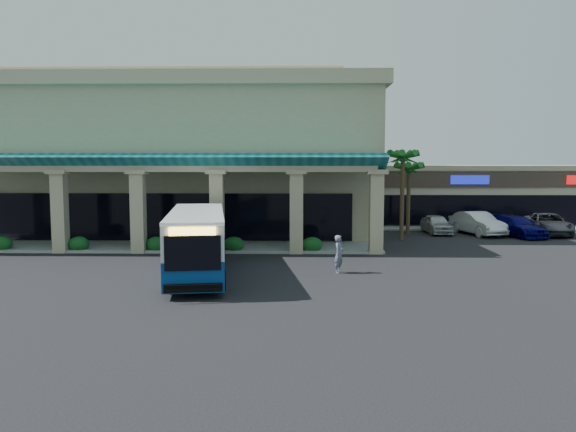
{
  "coord_description": "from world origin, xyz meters",
  "views": [
    {
      "loc": [
        1.67,
        -26.37,
        5.14
      ],
      "look_at": [
        1.04,
        4.45,
        2.2
      ],
      "focal_mm": 35.0,
      "sensor_mm": 36.0,
      "label": 1
    }
  ],
  "objects_px": {
    "transit_bus": "(197,243)",
    "car_gray": "(547,224)",
    "car_silver": "(436,224)",
    "car_white": "(477,223)",
    "pedestrian": "(339,254)",
    "car_red": "(516,226)"
  },
  "relations": [
    {
      "from": "pedestrian",
      "to": "car_gray",
      "type": "relative_size",
      "value": 0.32
    },
    {
      "from": "transit_bus",
      "to": "car_silver",
      "type": "xyz_separation_m",
      "value": [
        14.66,
        15.32,
        -0.77
      ]
    },
    {
      "from": "pedestrian",
      "to": "car_red",
      "type": "relative_size",
      "value": 0.35
    },
    {
      "from": "car_silver",
      "to": "car_gray",
      "type": "distance_m",
      "value": 7.82
    },
    {
      "from": "car_silver",
      "to": "car_white",
      "type": "height_order",
      "value": "car_white"
    },
    {
      "from": "transit_bus",
      "to": "car_silver",
      "type": "relative_size",
      "value": 2.59
    },
    {
      "from": "transit_bus",
      "to": "car_gray",
      "type": "height_order",
      "value": "transit_bus"
    },
    {
      "from": "car_silver",
      "to": "car_gray",
      "type": "bearing_deg",
      "value": -5.66
    },
    {
      "from": "car_silver",
      "to": "pedestrian",
      "type": "bearing_deg",
      "value": -121.26
    },
    {
      "from": "pedestrian",
      "to": "car_white",
      "type": "height_order",
      "value": "pedestrian"
    },
    {
      "from": "transit_bus",
      "to": "car_red",
      "type": "distance_m",
      "value": 24.17
    },
    {
      "from": "car_silver",
      "to": "car_red",
      "type": "height_order",
      "value": "car_red"
    },
    {
      "from": "car_silver",
      "to": "car_red",
      "type": "relative_size",
      "value": 0.81
    },
    {
      "from": "transit_bus",
      "to": "pedestrian",
      "type": "distance_m",
      "value": 6.6
    },
    {
      "from": "pedestrian",
      "to": "car_red",
      "type": "height_order",
      "value": "pedestrian"
    },
    {
      "from": "car_white",
      "to": "car_red",
      "type": "relative_size",
      "value": 0.99
    },
    {
      "from": "transit_bus",
      "to": "car_silver",
      "type": "bearing_deg",
      "value": 37.66
    },
    {
      "from": "pedestrian",
      "to": "car_silver",
      "type": "height_order",
      "value": "pedestrian"
    },
    {
      "from": "transit_bus",
      "to": "car_silver",
      "type": "distance_m",
      "value": 21.22
    },
    {
      "from": "car_silver",
      "to": "car_gray",
      "type": "height_order",
      "value": "car_gray"
    },
    {
      "from": "car_white",
      "to": "car_gray",
      "type": "bearing_deg",
      "value": -14.61
    },
    {
      "from": "car_red",
      "to": "car_gray",
      "type": "bearing_deg",
      "value": 2.58
    }
  ]
}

